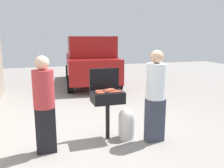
# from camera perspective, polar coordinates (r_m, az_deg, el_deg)

# --- Properties ---
(ground_plane) EXTENTS (24.00, 24.00, 0.00)m
(ground_plane) POSITION_cam_1_polar(r_m,az_deg,el_deg) (5.03, 0.31, -11.95)
(ground_plane) COLOR gray
(bbq_grill) EXTENTS (0.60, 0.44, 0.96)m
(bbq_grill) POSITION_cam_1_polar(r_m,az_deg,el_deg) (4.53, -1.10, -3.63)
(bbq_grill) COLOR black
(bbq_grill) RESTS_ON ground
(grill_lid_open) EXTENTS (0.60, 0.05, 0.42)m
(grill_lid_open) POSITION_cam_1_polar(r_m,az_deg,el_deg) (4.66, -1.89, 1.28)
(grill_lid_open) COLOR black
(grill_lid_open) RESTS_ON bbq_grill
(hot_dog_0) EXTENTS (0.13, 0.04, 0.03)m
(hot_dog_0) POSITION_cam_1_polar(r_m,az_deg,el_deg) (4.30, -2.67, -2.25)
(hot_dog_0) COLOR #B74C33
(hot_dog_0) RESTS_ON bbq_grill
(hot_dog_1) EXTENTS (0.13, 0.03, 0.03)m
(hot_dog_1) POSITION_cam_1_polar(r_m,az_deg,el_deg) (4.54, 0.07, -1.52)
(hot_dog_1) COLOR #B74C33
(hot_dog_1) RESTS_ON bbq_grill
(hot_dog_2) EXTENTS (0.13, 0.04, 0.03)m
(hot_dog_2) POSITION_cam_1_polar(r_m,az_deg,el_deg) (4.41, 1.60, -1.90)
(hot_dog_2) COLOR #C6593D
(hot_dog_2) RESTS_ON bbq_grill
(hot_dog_3) EXTENTS (0.13, 0.03, 0.03)m
(hot_dog_3) POSITION_cam_1_polar(r_m,az_deg,el_deg) (4.46, -1.02, -1.76)
(hot_dog_3) COLOR #AD4228
(hot_dog_3) RESTS_ON bbq_grill
(hot_dog_4) EXTENTS (0.13, 0.03, 0.03)m
(hot_dog_4) POSITION_cam_1_polar(r_m,az_deg,el_deg) (4.49, 1.40, -1.66)
(hot_dog_4) COLOR #AD4228
(hot_dog_4) RESTS_ON bbq_grill
(hot_dog_5) EXTENTS (0.13, 0.03, 0.03)m
(hot_dog_5) POSITION_cam_1_polar(r_m,az_deg,el_deg) (4.35, -3.11, -2.12)
(hot_dog_5) COLOR #B74C33
(hot_dog_5) RESTS_ON bbq_grill
(hot_dog_6) EXTENTS (0.13, 0.03, 0.03)m
(hot_dog_6) POSITION_cam_1_polar(r_m,az_deg,el_deg) (4.41, -1.81, -1.90)
(hot_dog_6) COLOR #AD4228
(hot_dog_6) RESTS_ON bbq_grill
(hot_dog_7) EXTENTS (0.13, 0.03, 0.03)m
(hot_dog_7) POSITION_cam_1_polar(r_m,az_deg,el_deg) (4.55, -1.70, -1.50)
(hot_dog_7) COLOR #B74C33
(hot_dog_7) RESTS_ON bbq_grill
(hot_dog_8) EXTENTS (0.13, 0.04, 0.03)m
(hot_dog_8) POSITION_cam_1_polar(r_m,az_deg,el_deg) (4.44, 0.57, -1.82)
(hot_dog_8) COLOR #AD4228
(hot_dog_8) RESTS_ON bbq_grill
(hot_dog_9) EXTENTS (0.13, 0.04, 0.03)m
(hot_dog_9) POSITION_cam_1_polar(r_m,az_deg,el_deg) (4.65, -0.27, -1.20)
(hot_dog_9) COLOR #B74C33
(hot_dog_9) RESTS_ON bbq_grill
(hot_dog_10) EXTENTS (0.13, 0.03, 0.03)m
(hot_dog_10) POSITION_cam_1_polar(r_m,az_deg,el_deg) (4.60, -0.98, -1.34)
(hot_dog_10) COLOR #C6593D
(hot_dog_10) RESTS_ON bbq_grill
(hot_dog_11) EXTENTS (0.13, 0.04, 0.03)m
(hot_dog_11) POSITION_cam_1_polar(r_m,az_deg,el_deg) (4.47, -3.33, -1.74)
(hot_dog_11) COLOR #B74C33
(hot_dog_11) RESTS_ON bbq_grill
(hot_dog_12) EXTENTS (0.13, 0.03, 0.03)m
(hot_dog_12) POSITION_cam_1_polar(r_m,az_deg,el_deg) (4.43, -3.11, -1.85)
(hot_dog_12) COLOR #AD4228
(hot_dog_12) RESTS_ON bbq_grill
(hot_dog_13) EXTENTS (0.13, 0.04, 0.03)m
(hot_dog_13) POSITION_cam_1_polar(r_m,az_deg,el_deg) (4.58, -0.11, -1.40)
(hot_dog_13) COLOR #AD4228
(hot_dog_13) RESTS_ON bbq_grill
(hot_dog_14) EXTENTS (0.13, 0.03, 0.03)m
(hot_dog_14) POSITION_cam_1_polar(r_m,az_deg,el_deg) (4.36, 0.01, -2.06)
(hot_dog_14) COLOR #AD4228
(hot_dog_14) RESTS_ON bbq_grill
(hot_dog_15) EXTENTS (0.13, 0.04, 0.03)m
(hot_dog_15) POSITION_cam_1_polar(r_m,az_deg,el_deg) (4.53, -3.30, -1.58)
(hot_dog_15) COLOR #AD4228
(hot_dog_15) RESTS_ON bbq_grill
(propane_tank) EXTENTS (0.32, 0.32, 0.62)m
(propane_tank) POSITION_cam_1_polar(r_m,az_deg,el_deg) (4.72, 3.53, -9.38)
(propane_tank) COLOR silver
(propane_tank) RESTS_ON ground
(person_left) EXTENTS (0.36, 0.36, 1.70)m
(person_left) POSITION_cam_1_polar(r_m,az_deg,el_deg) (4.13, -16.21, -4.13)
(person_left) COLOR black
(person_left) RESTS_ON ground
(person_right) EXTENTS (0.37, 0.37, 1.76)m
(person_right) POSITION_cam_1_polar(r_m,az_deg,el_deg) (4.48, 10.60, -2.17)
(person_right) COLOR #333847
(person_right) RESTS_ON ground
(parked_minivan) EXTENTS (2.40, 4.57, 2.02)m
(parked_minivan) POSITION_cam_1_polar(r_m,az_deg,el_deg) (10.03, -5.40, 5.79)
(parked_minivan) COLOR maroon
(parked_minivan) RESTS_ON ground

